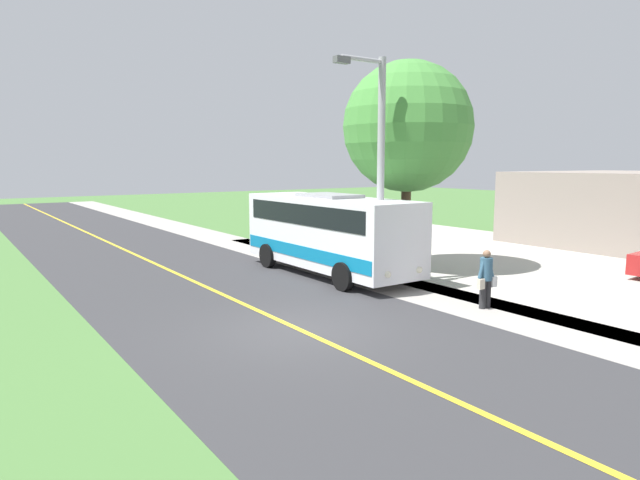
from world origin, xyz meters
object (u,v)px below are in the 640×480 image
shuttle_bus_front (329,230)px  pedestrian_with_bags (486,277)px  street_light_pole (378,160)px  tree_curbside (408,127)px

shuttle_bus_front → pedestrian_with_bags: 6.32m
shuttle_bus_front → street_light_pole: size_ratio=1.08×
shuttle_bus_front → pedestrian_with_bags: (-0.78, 6.23, -0.72)m
shuttle_bus_front → street_light_pole: 3.25m
shuttle_bus_front → street_light_pole: bearing=100.9°
street_light_pole → pedestrian_with_bags: bearing=95.2°
street_light_pole → tree_curbside: 3.10m
shuttle_bus_front → street_light_pole: (-0.40, 2.11, 2.44)m
pedestrian_with_bags → tree_curbside: 7.31m
street_light_pole → tree_curbside: size_ratio=0.95×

